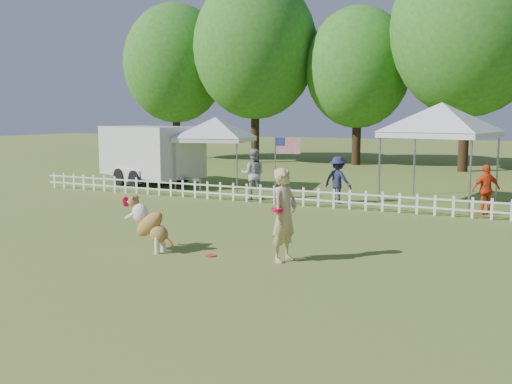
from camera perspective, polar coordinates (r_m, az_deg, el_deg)
ground at (r=11.76m, az=-6.58°, el=-6.35°), size 120.00×120.00×0.00m
picket_fence at (r=17.89m, az=5.51°, el=-0.52°), size 22.00×0.08×0.60m
handler at (r=11.10m, az=2.85°, el=-2.30°), size 0.55×0.74×1.83m
dog at (r=12.13m, az=-10.53°, el=-3.19°), size 1.14×0.42×1.16m
frisbee_on_turf at (r=11.68m, az=-4.56°, el=-6.36°), size 0.27×0.27×0.02m
canopy_tent_left at (r=22.31m, az=-4.05°, el=3.85°), size 3.10×3.10×2.71m
canopy_tent_right at (r=19.25m, az=17.91°, el=3.58°), size 3.64×3.64×3.18m
cargo_trailer at (r=23.78m, az=-10.46°, el=3.65°), size 6.06×4.16×2.45m
flag_pole at (r=18.14m, az=1.93°, el=2.16°), size 0.83×0.31×2.19m
spectator_a at (r=19.39m, az=-0.28°, el=1.80°), size 1.01×0.91×1.71m
spectator_b at (r=18.69m, az=8.19°, el=1.21°), size 1.09×0.79×1.52m
spectator_c at (r=17.62m, az=22.02°, el=0.23°), size 0.90×0.79×1.46m
tree_far_left at (r=38.13m, az=-8.05°, el=11.61°), size 6.60×6.60×11.00m
tree_left at (r=34.75m, az=-0.09°, el=12.90°), size 7.40×7.40×12.00m
tree_center_left at (r=33.45m, az=10.14°, el=11.09°), size 6.00×6.00×9.80m
tree_center_right at (r=30.97m, az=20.47°, el=13.62°), size 7.60×7.60×12.60m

